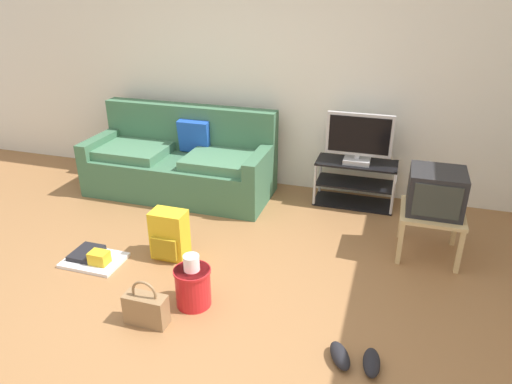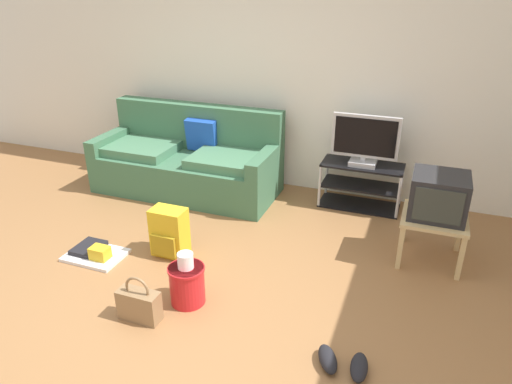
% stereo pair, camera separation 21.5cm
% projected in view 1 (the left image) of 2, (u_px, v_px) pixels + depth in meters
% --- Properties ---
extents(ground_plane, '(9.00, 9.80, 0.02)m').
position_uv_depth(ground_plane, '(188.00, 303.00, 3.59)').
color(ground_plane, olive).
extents(wall_back, '(9.00, 0.10, 2.70)m').
position_uv_depth(wall_back, '(275.00, 68.00, 5.15)').
color(wall_back, silver).
rests_on(wall_back, ground_plane).
extents(couch, '(2.06, 0.87, 0.94)m').
position_uv_depth(couch, '(182.00, 163.00, 5.33)').
color(couch, '#3D6B4C').
rests_on(couch, ground_plane).
extents(tv_stand, '(0.84, 0.38, 0.48)m').
position_uv_depth(tv_stand, '(355.00, 183.00, 5.06)').
color(tv_stand, black).
rests_on(tv_stand, ground_plane).
extents(flat_tv, '(0.68, 0.22, 0.53)m').
position_uv_depth(flat_tv, '(359.00, 139.00, 4.83)').
color(flat_tv, '#B2B2B7').
rests_on(flat_tv, tv_stand).
extents(side_table, '(0.53, 0.53, 0.43)m').
position_uv_depth(side_table, '(432.00, 218.00, 4.07)').
color(side_table, tan).
rests_on(side_table, ground_plane).
extents(crt_tv, '(0.45, 0.44, 0.37)m').
position_uv_depth(crt_tv, '(436.00, 191.00, 3.98)').
color(crt_tv, '#232326').
rests_on(crt_tv, side_table).
extents(backpack, '(0.30, 0.27, 0.44)m').
position_uv_depth(backpack, '(170.00, 235.00, 4.10)').
color(backpack, gold).
rests_on(backpack, ground_plane).
extents(handbag, '(0.31, 0.13, 0.36)m').
position_uv_depth(handbag, '(146.00, 308.00, 3.33)').
color(handbag, olive).
rests_on(handbag, ground_plane).
extents(cleaning_bucket, '(0.28, 0.28, 0.43)m').
position_uv_depth(cleaning_bucket, '(193.00, 284.00, 3.50)').
color(cleaning_bucket, red).
rests_on(cleaning_bucket, ground_plane).
extents(sneakers_pair, '(0.37, 0.27, 0.09)m').
position_uv_depth(sneakers_pair, '(356.00, 359.00, 3.00)').
color(sneakers_pair, black).
rests_on(sneakers_pair, ground_plane).
extents(floor_tray, '(0.50, 0.37, 0.14)m').
position_uv_depth(floor_tray, '(93.00, 258.00, 4.09)').
color(floor_tray, silver).
rests_on(floor_tray, ground_plane).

